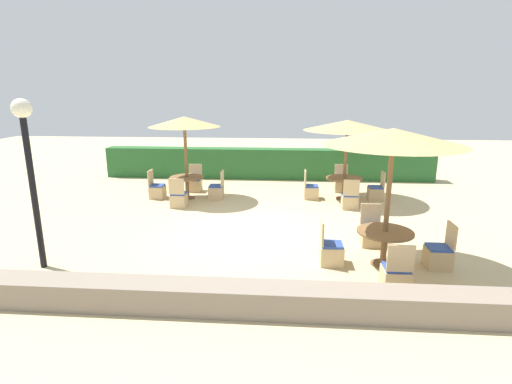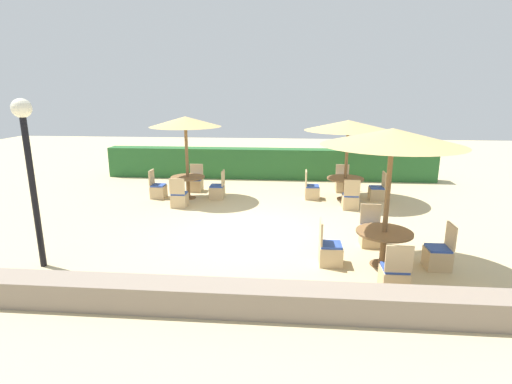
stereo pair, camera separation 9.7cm
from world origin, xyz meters
TOP-DOWN VIEW (x-y plane):
  - ground_plane at (0.00, 0.00)m, footprint 40.00×40.00m
  - hedge_row at (0.00, 6.40)m, footprint 13.00×0.70m
  - stone_border at (0.00, -3.66)m, footprint 10.00×0.56m
  - lamp_post at (-4.07, -2.29)m, footprint 0.36×0.36m
  - parasol_back_left at (-2.45, 3.09)m, footprint 2.27×2.27m
  - round_table_back_left at (-2.45, 3.09)m, footprint 1.11×1.11m
  - patio_chair_back_left_west at (-3.46, 3.05)m, footprint 0.46×0.46m
  - patio_chair_back_left_south at (-2.47, 2.08)m, footprint 0.46×0.46m
  - patio_chair_back_left_north at (-2.43, 4.07)m, footprint 0.46×0.46m
  - patio_chair_back_left_east at (-1.49, 3.15)m, footprint 0.46×0.46m
  - parasol_back_right at (2.65, 3.41)m, footprint 2.75×2.75m
  - round_table_back_right at (2.65, 3.41)m, footprint 1.19×1.19m
  - patio_chair_back_right_south at (2.68, 2.32)m, footprint 0.46×0.46m
  - patio_chair_back_right_north at (2.70, 4.43)m, footprint 0.46×0.46m
  - patio_chair_back_right_west at (1.58, 3.38)m, footprint 0.46×0.46m
  - patio_chair_back_right_east at (3.67, 3.37)m, footprint 0.46×0.46m
  - parasol_front_right at (2.77, -1.66)m, footprint 2.69×2.69m
  - round_table_front_right at (2.77, -1.66)m, footprint 1.12×1.12m
  - patio_chair_front_right_west at (1.71, -1.70)m, footprint 0.46×0.46m
  - patio_chair_front_right_east at (3.85, -1.70)m, footprint 0.46×0.46m
  - patio_chair_front_right_south at (2.74, -2.73)m, footprint 0.46×0.46m
  - patio_chair_front_right_north at (2.74, -0.58)m, footprint 0.46×0.46m

SIDE VIEW (x-z plane):
  - ground_plane at x=0.00m, z-range 0.00..0.00m
  - stone_border at x=0.00m, z-range 0.00..0.46m
  - patio_chair_back_left_west at x=-3.46m, z-range -0.20..0.73m
  - patio_chair_back_left_south at x=-2.47m, z-range -0.20..0.73m
  - patio_chair_back_left_north at x=-2.43m, z-range -0.20..0.73m
  - patio_chair_back_left_east at x=-1.49m, z-range -0.20..0.73m
  - patio_chair_back_right_south at x=2.68m, z-range -0.20..0.73m
  - patio_chair_back_right_north at x=2.70m, z-range -0.20..0.73m
  - patio_chair_back_right_west at x=1.58m, z-range -0.20..0.73m
  - patio_chair_back_right_east at x=3.67m, z-range -0.20..0.73m
  - patio_chair_front_right_west at x=1.71m, z-range -0.20..0.73m
  - patio_chair_front_right_east at x=3.85m, z-range -0.20..0.73m
  - patio_chair_front_right_south at x=2.74m, z-range -0.20..0.73m
  - patio_chair_front_right_north at x=2.74m, z-range -0.20..0.73m
  - round_table_back_left at x=-2.45m, z-range 0.22..0.94m
  - round_table_back_right at x=2.65m, z-range 0.22..0.93m
  - round_table_front_right at x=2.77m, z-range 0.22..0.94m
  - hedge_row at x=0.00m, z-range 0.00..1.19m
  - lamp_post at x=-4.07m, z-range 0.69..4.01m
  - parasol_back_right at x=2.65m, z-range 1.10..3.66m
  - parasol_back_left at x=-2.45m, z-range 1.15..3.81m
  - parasol_front_right at x=2.77m, z-range 1.21..3.98m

